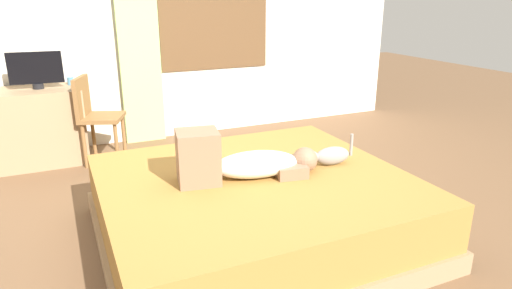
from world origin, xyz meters
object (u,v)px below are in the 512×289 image
cat (330,156)px  tv_monitor (36,70)px  desk (36,127)px  cup (71,81)px  person_lying (242,161)px  bed (255,208)px  chair_by_desk (94,113)px

cat → tv_monitor: (-1.85, 2.24, 0.40)m
cat → desk: bearing=130.7°
tv_monitor → cup: 0.34m
tv_monitor → person_lying: bearing=-61.6°
desk → bed: bearing=-58.7°
person_lying → tv_monitor: 2.53m
cat → bed: bearing=178.4°
bed → person_lying: (-0.08, 0.02, 0.34)m
desk → chair_by_desk: size_ratio=1.05×
desk → chair_by_desk: chair_by_desk is taller
bed → desk: 2.60m
tv_monitor → cat: bearing=-50.5°
tv_monitor → cup: size_ratio=6.25×
bed → tv_monitor: (-1.27, 2.22, 0.70)m
tv_monitor → chair_by_desk: size_ratio=0.56×
person_lying → cat: (0.66, -0.04, -0.05)m
person_lying → tv_monitor: bearing=118.4°
cup → cat: bearing=-56.2°
cat → cup: (-1.55, 2.32, 0.26)m
person_lying → cat: person_lying is taller
chair_by_desk → person_lying: bearing=-69.5°
bed → chair_by_desk: size_ratio=2.34×
desk → cat: bearing=-49.3°
cup → chair_by_desk: 0.45m
cat → chair_by_desk: bearing=124.8°
bed → cup: 2.56m
chair_by_desk → desk: bearing=156.0°
bed → tv_monitor: bearing=119.8°
cup → chair_by_desk: bearing=-62.8°
bed → desk: (-1.35, 2.22, 0.15)m
bed → cat: cat is taller
tv_monitor → chair_by_desk: (0.46, -0.24, -0.41)m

